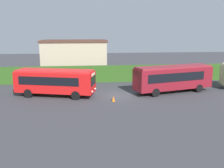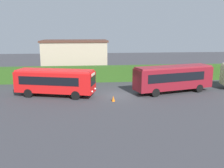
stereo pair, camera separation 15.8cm
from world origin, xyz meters
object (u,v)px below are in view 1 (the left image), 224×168
object	(u,v)px
bus_red	(55,81)
bus_maroon	(173,77)
traffic_cone	(113,99)
person_center	(175,79)

from	to	relation	value
bus_red	bus_maroon	world-z (taller)	bus_maroon
bus_maroon	traffic_cone	size ratio (longest dim) A/B	17.02
bus_red	traffic_cone	world-z (taller)	bus_red
bus_red	traffic_cone	xyz separation A→B (m)	(6.42, -2.93, -1.49)
person_center	traffic_cone	bearing A→B (deg)	-32.03
person_center	traffic_cone	world-z (taller)	person_center
traffic_cone	bus_red	bearing A→B (deg)	155.49
bus_maroon	traffic_cone	xyz separation A→B (m)	(-7.75, -3.15, -1.59)
person_center	bus_red	bearing A→B (deg)	-54.44
bus_maroon	traffic_cone	world-z (taller)	bus_maroon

